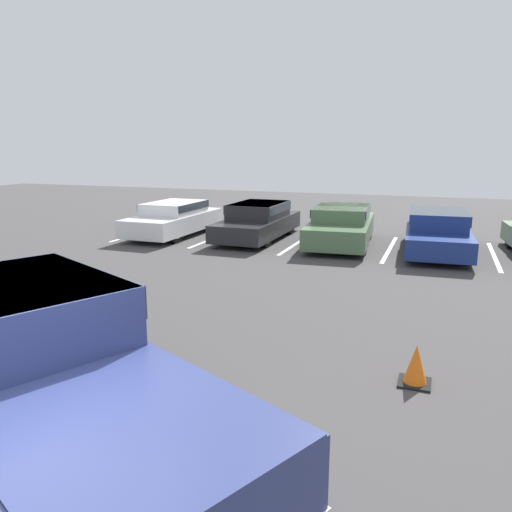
% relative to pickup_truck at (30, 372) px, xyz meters
% --- Properties ---
extents(ground_plane, '(60.00, 60.00, 0.00)m').
position_rel_pickup_truck_xyz_m(ground_plane, '(0.56, -0.69, -0.87)').
color(ground_plane, '#423F3F').
extents(stall_stripe_a, '(0.12, 4.18, 0.01)m').
position_rel_pickup_truck_xyz_m(stall_stripe_a, '(-6.41, 11.91, -0.87)').
color(stall_stripe_a, white).
rests_on(stall_stripe_a, ground_plane).
extents(stall_stripe_b, '(0.12, 4.18, 0.01)m').
position_rel_pickup_truck_xyz_m(stall_stripe_b, '(-3.49, 11.91, -0.87)').
color(stall_stripe_b, white).
rests_on(stall_stripe_b, ground_plane).
extents(stall_stripe_c, '(0.12, 4.18, 0.01)m').
position_rel_pickup_truck_xyz_m(stall_stripe_c, '(-0.58, 11.91, -0.87)').
color(stall_stripe_c, white).
rests_on(stall_stripe_c, ground_plane).
extents(stall_stripe_d, '(0.12, 4.18, 0.01)m').
position_rel_pickup_truck_xyz_m(stall_stripe_d, '(2.33, 11.91, -0.87)').
color(stall_stripe_d, white).
rests_on(stall_stripe_d, ground_plane).
extents(stall_stripe_e, '(0.12, 4.18, 0.01)m').
position_rel_pickup_truck_xyz_m(stall_stripe_e, '(5.25, 11.91, -0.87)').
color(stall_stripe_e, white).
rests_on(stall_stripe_e, ground_plane).
extents(pickup_truck, '(6.30, 4.36, 1.74)m').
position_rel_pickup_truck_xyz_m(pickup_truck, '(0.00, 0.00, 0.00)').
color(pickup_truck, navy).
rests_on(pickup_truck, ground_plane).
extents(parked_sedan_a, '(1.78, 4.29, 1.17)m').
position_rel_pickup_truck_xyz_m(parked_sedan_a, '(-5.04, 11.70, -0.24)').
color(parked_sedan_a, silver).
rests_on(parked_sedan_a, ground_plane).
extents(parked_sedan_b, '(1.73, 4.46, 1.22)m').
position_rel_pickup_truck_xyz_m(parked_sedan_b, '(-2.05, 12.12, -0.22)').
color(parked_sedan_b, '#232326').
rests_on(parked_sedan_b, ground_plane).
extents(parked_sedan_c, '(2.17, 4.62, 1.22)m').
position_rel_pickup_truck_xyz_m(parked_sedan_c, '(0.78, 12.10, -0.22)').
color(parked_sedan_c, '#4C6B47').
rests_on(parked_sedan_c, ground_plane).
extents(parked_sedan_d, '(2.00, 4.63, 1.23)m').
position_rel_pickup_truck_xyz_m(parked_sedan_d, '(3.66, 11.91, -0.22)').
color(parked_sedan_d, navy).
rests_on(parked_sedan_d, ground_plane).
extents(traffic_cone, '(0.42, 0.42, 0.55)m').
position_rel_pickup_truck_xyz_m(traffic_cone, '(3.57, 2.91, -0.62)').
color(traffic_cone, black).
rests_on(traffic_cone, ground_plane).
extents(wheel_stop_curb, '(1.66, 0.20, 0.14)m').
position_rel_pickup_truck_xyz_m(wheel_stop_curb, '(0.24, 14.62, -0.80)').
color(wheel_stop_curb, '#B7B2A8').
rests_on(wheel_stop_curb, ground_plane).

